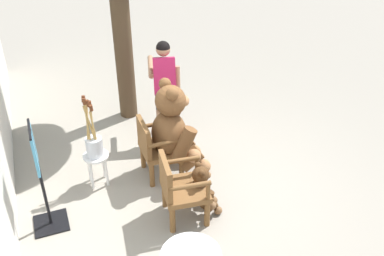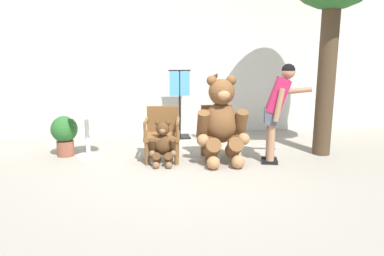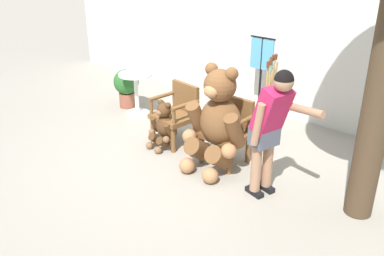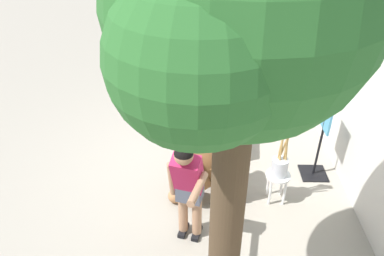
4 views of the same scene
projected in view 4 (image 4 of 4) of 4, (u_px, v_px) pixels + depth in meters
name	position (u px, v px, depth m)	size (l,w,h in m)	color
ground_plane	(189.00, 172.00, 5.88)	(60.00, 60.00, 0.00)	gray
back_wall	(366.00, 95.00, 5.07)	(10.00, 0.16, 2.80)	beige
wooden_chair_left	(217.00, 132.00, 6.00)	(0.62, 0.59, 0.86)	brown
wooden_chair_right	(219.00, 169.00, 5.23)	(0.57, 0.53, 0.86)	brown
teddy_bear_large	(201.00, 156.00, 5.12)	(0.83, 0.78, 1.38)	brown
teddy_bear_small	(199.00, 138.00, 6.08)	(0.43, 0.42, 0.70)	#4C3019
person_visitor	(188.00, 184.00, 4.29)	(0.81, 0.48, 1.56)	black
white_stool	(277.00, 180.00, 5.19)	(0.34, 0.34, 0.46)	white
brush_bucket	(280.00, 163.00, 5.02)	(0.22, 0.22, 0.87)	silver
round_side_table	(233.00, 97.00, 7.02)	(0.56, 0.56, 0.72)	white
patio_tree	(235.00, 23.00, 2.21)	(1.78, 1.69, 4.07)	#473523
potted_plant	(238.00, 90.00, 7.37)	(0.44, 0.44, 0.68)	brown
clothing_display_stand	(322.00, 136.00, 5.46)	(0.44, 0.40, 1.36)	black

